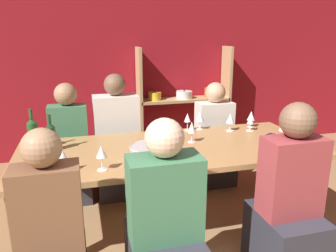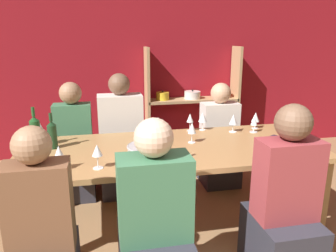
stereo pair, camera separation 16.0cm
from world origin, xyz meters
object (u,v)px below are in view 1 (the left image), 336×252
Objects in this scene: wine_bottle_amber at (51,136)px; person_far_c at (71,157)px; dining_table at (171,156)px; wine_glass_white_d at (251,120)px; wine_glass_red_a at (200,117)px; wine_glass_white_f at (251,116)px; wine_glass_empty_a at (230,119)px; wine_glass_white_e at (283,126)px; wine_glass_empty_b at (62,155)px; wine_bottle_green at (162,149)px; wine_bottle_dark at (33,134)px; person_near_b at (165,242)px; mixing_bowl at (150,151)px; wine_glass_empty_c at (36,130)px; wine_glass_white_a at (192,128)px; person_far_b at (118,150)px; person_near_a at (287,217)px; wine_glass_white_c at (187,118)px; person_far_a at (213,146)px; shelf_unit at (185,114)px; wine_glass_white_b at (101,153)px; cell_phone at (270,136)px.

person_far_c is (0.11, 0.60, -0.40)m from wine_bottle_amber.
dining_table is 0.96m from wine_bottle_amber.
wine_glass_white_d is 0.47m from wine_glass_red_a.
wine_glass_white_f is 0.13× the size of person_far_c.
wine_glass_empty_a reaches higher than wine_glass_white_d.
wine_glass_white_d is at bearing 109.68° from wine_glass_white_e.
wine_glass_white_d is (1.66, 0.55, -0.02)m from wine_glass_empty_b.
wine_bottle_dark is at bearing 145.43° from wine_bottle_green.
person_near_b is at bearing -129.92° from wine_glass_empty_a.
wine_glass_red_a is 0.15× the size of person_far_c.
wine_glass_white_f is 0.13× the size of person_near_b.
wine_bottle_dark is at bearing 153.95° from mixing_bowl.
wine_bottle_amber is 1.90m from wine_glass_white_e.
dining_table is 16.10× the size of wine_glass_white_d.
wine_glass_empty_c is (-1.71, 0.11, -0.01)m from wine_glass_empty_a.
wine_glass_empty_b is at bearing -159.84° from wine_glass_white_a.
wine_glass_white_d is (1.02, 0.64, -0.03)m from wine_bottle_green.
mixing_bowl is at bearing 122.20° from person_far_c.
person_far_c is at bearing 4.85° from person_far_b.
wine_glass_empty_c is 2.04m from person_near_a.
mixing_bowl is 1.15m from wine_glass_white_d.
wine_glass_empty_b is 1.01× the size of wine_glass_white_c.
person_far_b is at bearing 29.64° from wine_glass_empty_c.
wine_glass_white_d is 0.12× the size of person_near_a.
wine_glass_white_a reaches higher than mixing_bowl.
person_near_b reaches higher than wine_bottle_green.
wine_bottle_amber is at bearing -61.57° from wine_glass_empty_c.
shelf_unit is at bearing -89.76° from person_far_a.
person_far_b is (-0.18, 1.19, -0.41)m from wine_bottle_green.
wine_glass_empty_b reaches higher than wine_glass_white_d.
wine_glass_white_f is at bearing 25.19° from wine_glass_white_b.
wine_bottle_green is 0.28× the size of person_far_b.
wine_glass_empty_a is 0.51m from wine_glass_white_a.
mixing_bowl is 0.27× the size of person_far_a.
person_near_b is (0.66, -0.97, -0.41)m from wine_bottle_amber.
person_far_c is (-0.55, 1.57, 0.01)m from person_near_b.
wine_glass_white_f is 0.96× the size of cell_phone.
person_far_c is (-1.74, 0.72, -0.29)m from cell_phone.
person_far_c reaches higher than wine_glass_white_b.
dining_table is 1.01m from wine_glass_white_f.
person_far_a is at bearing 84.88° from person_near_a.
wine_glass_white_c is at bearing 51.04° from mixing_bowl.
dining_table is 14.14× the size of wine_glass_white_b.
wine_bottle_green reaches higher than wine_glass_red_a.
person_far_b reaches higher than person_near_a.
wine_glass_white_c is 1.40m from person_near_b.
person_far_b is (0.22, 1.13, -0.40)m from wine_glass_white_b.
person_far_c is at bearing 102.39° from wine_glass_white_b.
wine_glass_white_a is at bearing 51.05° from wine_bottle_green.
person_far_c is (-1.73, 0.39, -0.39)m from wine_glass_white_f.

